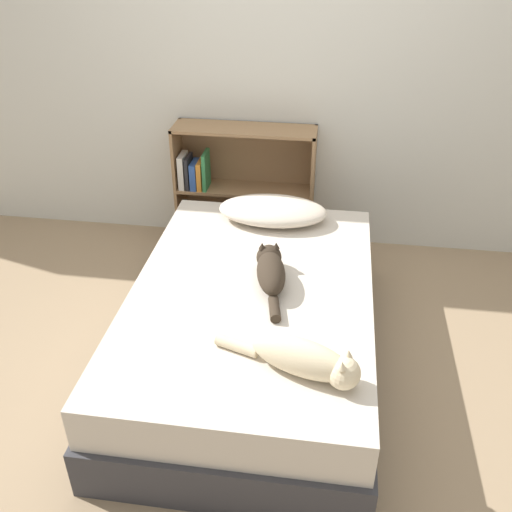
% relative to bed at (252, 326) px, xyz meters
% --- Properties ---
extents(ground_plane, '(8.00, 8.00, 0.00)m').
position_rel_bed_xyz_m(ground_plane, '(0.00, 0.00, -0.23)').
color(ground_plane, '#997F60').
extents(wall_back, '(8.00, 0.06, 2.50)m').
position_rel_bed_xyz_m(wall_back, '(0.00, 1.38, 1.02)').
color(wall_back, silver).
rests_on(wall_back, ground_plane).
extents(bed, '(1.22, 1.86, 0.47)m').
position_rel_bed_xyz_m(bed, '(0.00, 0.00, 0.00)').
color(bed, '#333338').
rests_on(bed, ground_plane).
extents(pillow, '(0.64, 0.37, 0.13)m').
position_rel_bed_xyz_m(pillow, '(0.02, 0.72, 0.30)').
color(pillow, beige).
rests_on(pillow, bed).
extents(cat_light, '(0.61, 0.28, 0.16)m').
position_rel_bed_xyz_m(cat_light, '(0.30, -0.56, 0.31)').
color(cat_light, beige).
rests_on(cat_light, bed).
extents(cat_dark, '(0.20, 0.52, 0.15)m').
position_rel_bed_xyz_m(cat_dark, '(0.08, 0.07, 0.30)').
color(cat_dark, '#33281E').
rests_on(cat_dark, bed).
extents(bookshelf, '(0.93, 0.26, 0.86)m').
position_rel_bed_xyz_m(bookshelf, '(-0.27, 1.24, 0.21)').
color(bookshelf, '#8E6B47').
rests_on(bookshelf, ground_plane).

